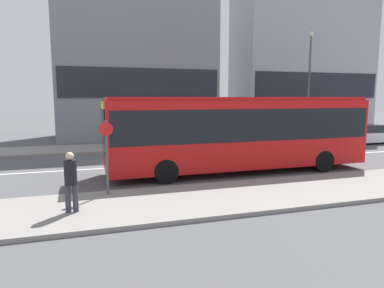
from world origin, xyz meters
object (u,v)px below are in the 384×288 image
object	(u,v)px
city_bus	(239,129)
pedestrian_near_stop	(71,178)
bus_stop_sign	(107,151)
parked_car_0	(307,137)
street_lamp	(309,76)
parked_car_1	(365,135)

from	to	relation	value
city_bus	pedestrian_near_stop	distance (m)	8.06
city_bus	pedestrian_near_stop	xyz separation A→B (m)	(-6.95, -4.00, -0.82)
city_bus	bus_stop_sign	distance (m)	6.37
bus_stop_sign	parked_car_0	bearing A→B (deg)	31.15
city_bus	parked_car_0	distance (m)	9.86
pedestrian_near_stop	street_lamp	size ratio (longest dim) A/B	0.22
city_bus	pedestrian_near_stop	size ratio (longest dim) A/B	6.87
parked_car_0	bus_stop_sign	size ratio (longest dim) A/B	1.71
pedestrian_near_stop	parked_car_1	bearing A→B (deg)	-151.35
parked_car_0	bus_stop_sign	world-z (taller)	bus_stop_sign
street_lamp	city_bus	bearing A→B (deg)	-139.72
parked_car_1	bus_stop_sign	bearing A→B (deg)	-155.82
city_bus	street_lamp	xyz separation A→B (m)	(9.21, 7.81, 2.93)
pedestrian_near_stop	bus_stop_sign	bearing A→B (deg)	-122.85
parked_car_0	city_bus	bearing A→B (deg)	-143.35
pedestrian_near_stop	parked_car_0	bearing A→B (deg)	-144.42
parked_car_1	street_lamp	size ratio (longest dim) A/B	0.50
city_bus	bus_stop_sign	world-z (taller)	city_bus
parked_car_0	bus_stop_sign	xyz separation A→B (m)	(-13.71, -8.29, 0.95)
parked_car_0	parked_car_1	bearing A→B (deg)	0.93
city_bus	street_lamp	distance (m)	12.43
parked_car_1	street_lamp	world-z (taller)	street_lamp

